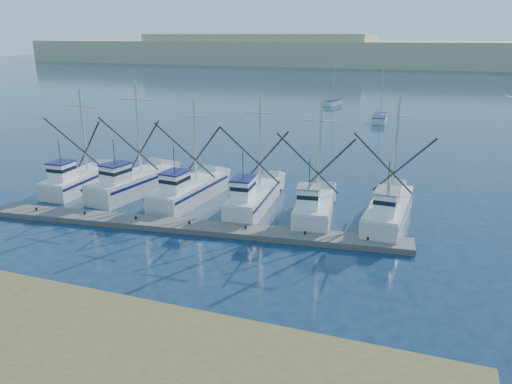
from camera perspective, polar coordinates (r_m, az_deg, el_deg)
ground at (r=26.75m, az=-2.54°, el=-11.07°), size 500.00×500.00×0.00m
floating_dock at (r=34.68m, az=-7.61°, el=-3.93°), size 29.79×5.34×0.40m
dune_ridge at (r=231.97m, az=18.27°, el=14.78°), size 360.00×60.00×10.00m
trawler_fleet at (r=38.81m, az=-4.48°, el=-0.27°), size 28.65×9.13×9.28m
sailboat_near at (r=80.22m, az=13.98°, el=8.20°), size 2.18×6.83×8.10m
sailboat_far at (r=97.49m, az=8.74°, el=10.10°), size 3.00×5.06×8.10m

